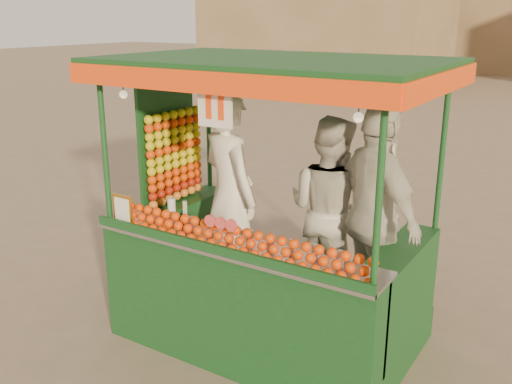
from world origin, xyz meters
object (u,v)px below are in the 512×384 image
Objects in this scene: vendor_left at (230,196)px; vendor_right at (375,216)px; vendor_middle at (329,209)px; juice_cart at (257,256)px.

vendor_right is at bearing -146.19° from vendor_left.
juice_cart is at bearing 63.08° from vendor_middle.
vendor_left is at bearing 156.39° from juice_cart.
vendor_left is 0.94m from vendor_middle.
juice_cart is 1.11m from vendor_right.
vendor_left is 1.01× the size of vendor_right.
vendor_left is 1.37m from vendor_right.
vendor_right is (0.93, 0.41, 0.44)m from juice_cart.
vendor_middle is at bearing 13.40° from vendor_right.
juice_cart reaches higher than vendor_right.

